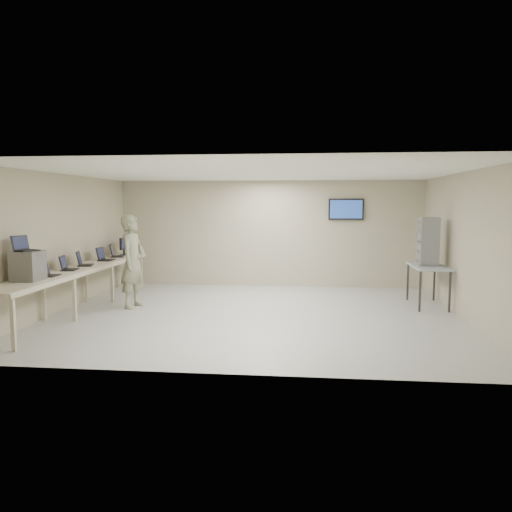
# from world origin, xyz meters

# --- Properties ---
(room) EXTENTS (8.01, 7.01, 2.81)m
(room) POSITION_xyz_m (0.03, 0.06, 1.41)
(room) COLOR silver
(room) RESTS_ON ground
(workbench) EXTENTS (0.76, 6.00, 0.90)m
(workbench) POSITION_xyz_m (-3.59, 0.00, 0.83)
(workbench) COLOR beige
(workbench) RESTS_ON ground
(equipment_box) EXTENTS (0.43, 0.49, 0.50)m
(equipment_box) POSITION_xyz_m (-3.65, -1.80, 1.15)
(equipment_box) COLOR slate
(equipment_box) RESTS_ON workbench
(laptop_on_box) EXTENTS (0.38, 0.40, 0.26)m
(laptop_on_box) POSITION_xyz_m (-3.70, -1.80, 1.47)
(laptop_on_box) COLOR black
(laptop_on_box) RESTS_ON equipment_box
(laptop_0) EXTENTS (0.28, 0.34, 0.26)m
(laptop_0) POSITION_xyz_m (-3.61, -1.26, 0.97)
(laptop_0) COLOR black
(laptop_0) RESTS_ON workbench
(laptop_1) EXTENTS (0.35, 0.40, 0.28)m
(laptop_1) POSITION_xyz_m (-3.65, -0.45, 0.97)
(laptop_1) COLOR black
(laptop_1) RESTS_ON workbench
(laptop_2) EXTENTS (0.41, 0.45, 0.30)m
(laptop_2) POSITION_xyz_m (-3.66, 0.26, 0.98)
(laptop_2) COLOR black
(laptop_2) RESTS_ON workbench
(laptop_3) EXTENTS (0.32, 0.39, 0.31)m
(laptop_3) POSITION_xyz_m (-3.61, 1.23, 0.98)
(laptop_3) COLOR black
(laptop_3) RESTS_ON workbench
(laptop_4) EXTENTS (0.42, 0.46, 0.31)m
(laptop_4) POSITION_xyz_m (-3.65, 2.00, 0.98)
(laptop_4) COLOR black
(laptop_4) RESTS_ON workbench
(monitor_near) EXTENTS (0.20, 0.45, 0.44)m
(monitor_near) POSITION_xyz_m (-3.60, 2.45, 1.17)
(monitor_near) COLOR black
(monitor_near) RESTS_ON workbench
(monitor_far) EXTENTS (0.19, 0.43, 0.43)m
(monitor_far) POSITION_xyz_m (-3.60, 2.68, 1.16)
(monitor_far) COLOR black
(monitor_far) RESTS_ON workbench
(soldier) EXTENTS (0.56, 0.77, 1.96)m
(soldier) POSITION_xyz_m (-2.64, 0.43, 0.98)
(soldier) COLOR #6F7556
(soldier) RESTS_ON ground
(side_table) EXTENTS (0.68, 1.47, 0.88)m
(side_table) POSITION_xyz_m (3.60, 1.25, 0.81)
(side_table) COLOR #97A2AA
(side_table) RESTS_ON ground
(storage_bins) EXTENTS (0.39, 0.43, 1.03)m
(storage_bins) POSITION_xyz_m (3.58, 1.25, 1.39)
(storage_bins) COLOR gray
(storage_bins) RESTS_ON side_table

